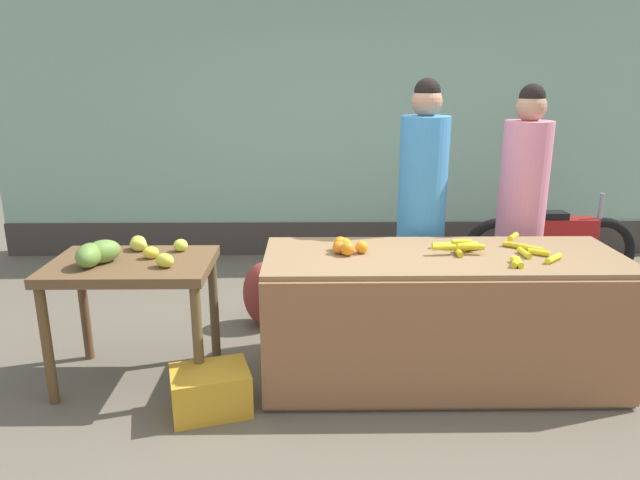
% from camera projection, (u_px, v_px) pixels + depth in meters
% --- Properties ---
extents(ground_plane, '(24.00, 24.00, 0.00)m').
position_uv_depth(ground_plane, '(370.00, 376.00, 3.72)').
color(ground_plane, '#665B4C').
extents(market_wall_back, '(7.36, 0.23, 3.16)m').
position_uv_depth(market_wall_back, '(347.00, 109.00, 5.96)').
color(market_wall_back, '#8CB299').
rests_on(market_wall_back, ground).
extents(fruit_stall_counter, '(2.19, 0.82, 0.83)m').
position_uv_depth(fruit_stall_counter, '(440.00, 318.00, 3.60)').
color(fruit_stall_counter, olive).
rests_on(fruit_stall_counter, ground).
extents(side_table_wooden, '(0.98, 0.66, 0.80)m').
position_uv_depth(side_table_wooden, '(133.00, 279.00, 3.51)').
color(side_table_wooden, brown).
rests_on(side_table_wooden, ground).
extents(banana_bunch_pile, '(0.76, 0.56, 0.07)m').
position_uv_depth(banana_bunch_pile, '(495.00, 249.00, 3.49)').
color(banana_bunch_pile, yellow).
rests_on(banana_bunch_pile, fruit_stall_counter).
extents(orange_pile, '(0.22, 0.20, 0.09)m').
position_uv_depth(orange_pile, '(346.00, 246.00, 3.51)').
color(orange_pile, orange).
rests_on(orange_pile, fruit_stall_counter).
extents(mango_papaya_pile, '(0.59, 0.52, 0.14)m').
position_uv_depth(mango_papaya_pile, '(113.00, 252.00, 3.44)').
color(mango_papaya_pile, '#DADA4B').
rests_on(mango_papaya_pile, side_table_wooden).
extents(vendor_woman_blue_shirt, '(0.34, 0.34, 1.87)m').
position_uv_depth(vendor_woman_blue_shirt, '(421.00, 212.00, 4.08)').
color(vendor_woman_blue_shirt, '#33333D').
rests_on(vendor_woman_blue_shirt, ground).
extents(vendor_woman_pink_shirt, '(0.34, 0.34, 1.83)m').
position_uv_depth(vendor_woman_pink_shirt, '(521.00, 212.00, 4.17)').
color(vendor_woman_pink_shirt, '#33333D').
rests_on(vendor_woman_pink_shirt, ground).
extents(parked_motorcycle, '(1.60, 0.18, 0.88)m').
position_uv_depth(parked_motorcycle, '(549.00, 244.00, 5.23)').
color(parked_motorcycle, black).
rests_on(parked_motorcycle, ground).
extents(produce_crate, '(0.51, 0.43, 0.26)m').
position_uv_depth(produce_crate, '(211.00, 391.00, 3.30)').
color(produce_crate, gold).
rests_on(produce_crate, ground).
extents(produce_sack, '(0.46, 0.44, 0.51)m').
position_uv_depth(produce_sack, '(265.00, 294.00, 4.43)').
color(produce_sack, maroon).
rests_on(produce_sack, ground).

